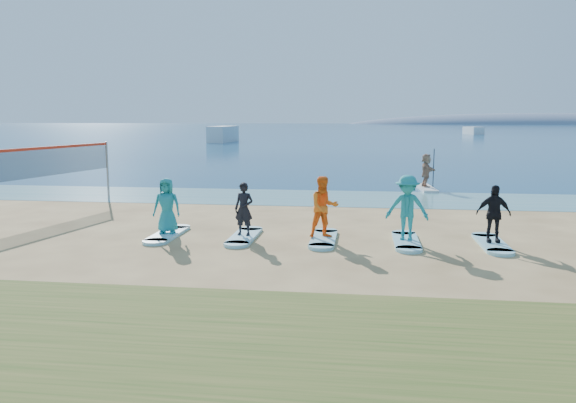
# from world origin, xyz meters

# --- Properties ---
(ground) EXTENTS (600.00, 600.00, 0.00)m
(ground) POSITION_xyz_m (0.00, 0.00, 0.00)
(ground) COLOR tan
(ground) RESTS_ON ground
(shallow_water) EXTENTS (600.00, 600.00, 0.00)m
(shallow_water) POSITION_xyz_m (0.00, 10.50, 0.01)
(shallow_water) COLOR teal
(shallow_water) RESTS_ON ground
(ocean) EXTENTS (600.00, 600.00, 0.00)m
(ocean) POSITION_xyz_m (0.00, 160.00, 0.01)
(ocean) COLOR navy
(ocean) RESTS_ON ground
(island_ridge) EXTENTS (220.00, 56.00, 18.00)m
(island_ridge) POSITION_xyz_m (95.00, 300.00, 0.00)
(island_ridge) COLOR slate
(island_ridge) RESTS_ON ground
(volleyball_net) EXTENTS (1.74, 8.94, 2.50)m
(volleyball_net) POSITION_xyz_m (-10.90, 4.13, 1.90)
(volleyball_net) COLOR gray
(volleyball_net) RESTS_ON ground
(paddleboard) EXTENTS (0.93, 3.04, 0.12)m
(paddleboard) POSITION_xyz_m (3.75, 14.23, 0.06)
(paddleboard) COLOR silver
(paddleboard) RESTS_ON ground
(paddleboarder) EXTENTS (0.77, 1.58, 1.63)m
(paddleboarder) POSITION_xyz_m (3.75, 14.23, 0.94)
(paddleboarder) COLOR tan
(paddleboarder) RESTS_ON paddleboard
(boat_offshore_a) EXTENTS (2.94, 7.73, 2.26)m
(boat_offshore_a) POSITION_xyz_m (-19.25, 64.81, 0.00)
(boat_offshore_a) COLOR silver
(boat_offshore_a) RESTS_ON ground
(boat_offshore_b) EXTENTS (3.41, 6.41, 1.57)m
(boat_offshore_b) POSITION_xyz_m (23.20, 107.10, 0.00)
(boat_offshore_b) COLOR silver
(boat_offshore_b) RESTS_ON ground
(surfboard_0) EXTENTS (0.70, 2.20, 0.09)m
(surfboard_0) POSITION_xyz_m (-5.10, 1.92, 0.04)
(surfboard_0) COLOR #93D5E4
(surfboard_0) RESTS_ON ground
(student_0) EXTENTS (0.84, 0.58, 1.65)m
(student_0) POSITION_xyz_m (-5.10, 1.92, 0.91)
(student_0) COLOR teal
(student_0) RESTS_ON surfboard_0
(surfboard_1) EXTENTS (0.70, 2.20, 0.09)m
(surfboard_1) POSITION_xyz_m (-2.76, 1.92, 0.04)
(surfboard_1) COLOR #93D5E4
(surfboard_1) RESTS_ON ground
(student_1) EXTENTS (0.63, 0.48, 1.55)m
(student_1) POSITION_xyz_m (-2.76, 1.92, 0.87)
(student_1) COLOR black
(student_1) RESTS_ON surfboard_1
(surfboard_2) EXTENTS (0.70, 2.20, 0.09)m
(surfboard_2) POSITION_xyz_m (-0.42, 1.92, 0.04)
(surfboard_2) COLOR #93D5E4
(surfboard_2) RESTS_ON ground
(student_2) EXTENTS (1.04, 0.93, 1.76)m
(student_2) POSITION_xyz_m (-0.42, 1.92, 0.97)
(student_2) COLOR orange
(student_2) RESTS_ON surfboard_2
(surfboard_3) EXTENTS (0.70, 2.20, 0.09)m
(surfboard_3) POSITION_xyz_m (1.91, 1.92, 0.04)
(surfboard_3) COLOR #93D5E4
(surfboard_3) RESTS_ON ground
(student_3) EXTENTS (1.26, 0.83, 1.83)m
(student_3) POSITION_xyz_m (1.91, 1.92, 1.01)
(student_3) COLOR teal
(student_3) RESTS_ON surfboard_3
(surfboard_4) EXTENTS (0.70, 2.20, 0.09)m
(surfboard_4) POSITION_xyz_m (4.25, 1.92, 0.04)
(surfboard_4) COLOR #93D5E4
(surfboard_4) RESTS_ON ground
(student_4) EXTENTS (0.94, 0.41, 1.59)m
(student_4) POSITION_xyz_m (4.25, 1.92, 0.89)
(student_4) COLOR black
(student_4) RESTS_ON surfboard_4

